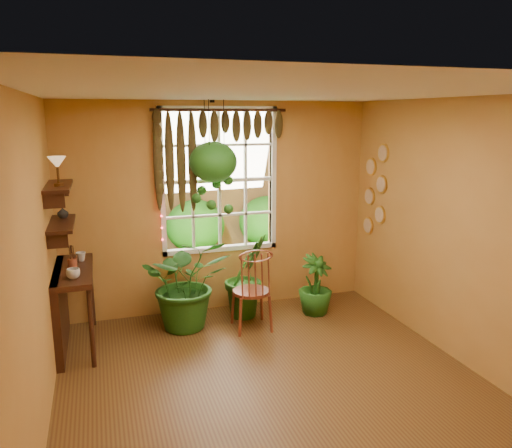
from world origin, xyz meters
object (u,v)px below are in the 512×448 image
Objects in this scene: windsor_chair at (252,302)px; potted_plant_mid at (247,276)px; potted_plant_left at (187,282)px; counter_ledge at (65,300)px; hanging_basket at (213,168)px.

windsor_chair reaches higher than potted_plant_mid.
potted_plant_left is 0.79m from potted_plant_mid.
counter_ledge is at bearing -174.50° from potted_plant_left.
potted_plant_left is (-0.72, 0.29, 0.23)m from windsor_chair.
potted_plant_mid is at bearing -25.25° from hanging_basket.
potted_plant_mid is at bearing 83.08° from windsor_chair.
windsor_chair is at bearing -62.73° from hanging_basket.
counter_ledge is 1.12× the size of potted_plant_mid.
hanging_basket is (0.41, 0.30, 1.33)m from potted_plant_left.
counter_ledge is 1.05× the size of potted_plant_left.
potted_plant_mid is at bearing 6.92° from counter_ledge.
windsor_chair is at bearing -22.06° from potted_plant_left.
hanging_basket reaches higher than windsor_chair.
counter_ledge is 2.16m from potted_plant_mid.
potted_plant_mid reaches higher than counter_ledge.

